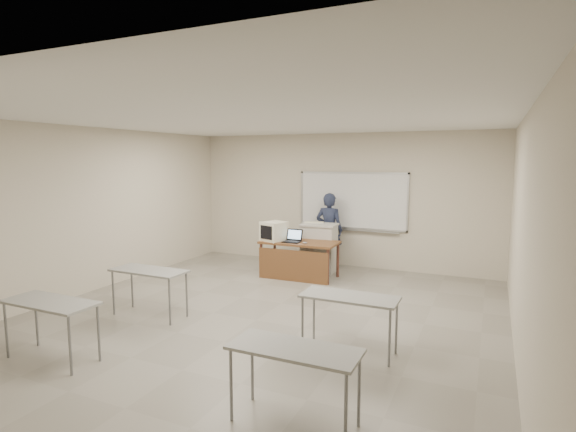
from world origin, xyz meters
The scene contains 10 objects.
floor centered at (0.00, 0.00, -0.01)m, with size 7.00×8.00×0.01m, color gray.
whiteboard centered at (0.30, 3.97, 1.48)m, with size 2.48×0.10×1.31m.
student_desks centered at (0.00, -1.35, 0.67)m, with size 4.40×2.20×0.73m.
instructor_desk centered at (-0.40, 2.49, 0.56)m, with size 1.56×0.78×0.75m.
podium centered at (-0.20, 3.20, 0.53)m, with size 0.74×0.54×1.05m.
crt_monitor centered at (-0.91, 2.48, 0.94)m, with size 0.43×0.48×0.40m.
laptop centered at (-0.50, 2.48, 0.81)m, with size 0.34×0.31×0.25m.
mouse centered at (-0.20, 2.40, 0.77)m, with size 0.09×0.06×0.04m, color #92939A.
keyboard centered at (-0.35, 3.28, 1.06)m, with size 0.42×0.14×0.02m, color beige.
presenter centered at (-0.15, 3.69, 0.84)m, with size 0.61×0.40×1.68m, color black.
Camera 1 is at (3.16, -5.74, 2.41)m, focal length 28.00 mm.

